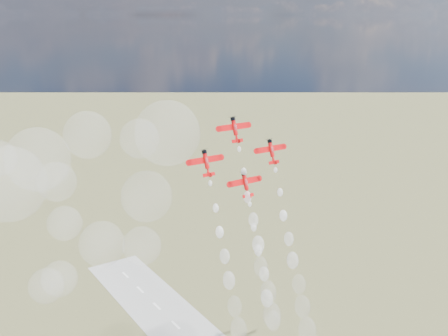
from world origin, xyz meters
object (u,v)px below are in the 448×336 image
object	(u,v)px
plane_lead	(235,129)
plane_left	(206,162)
plane_slot	(246,184)
plane_right	(272,151)

from	to	relation	value
plane_lead	plane_left	size ratio (longest dim) A/B	1.00
plane_left	plane_slot	distance (m)	15.10
plane_slot	plane_lead	bearing A→B (deg)	90.00
plane_left	plane_slot	size ratio (longest dim) A/B	1.00
plane_lead	plane_left	world-z (taller)	plane_lead
plane_right	plane_slot	bearing A→B (deg)	-166.21
plane_left	plane_right	distance (m)	24.75
plane_left	plane_right	bearing A→B (deg)	0.00
plane_lead	plane_slot	distance (m)	17.32
plane_lead	plane_right	bearing A→B (deg)	-13.79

